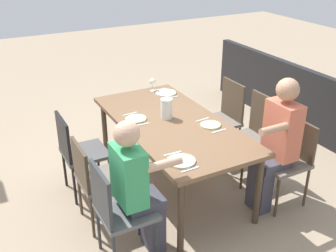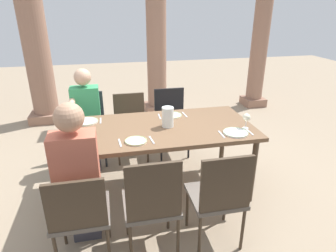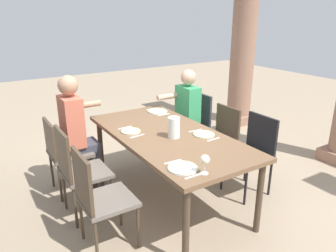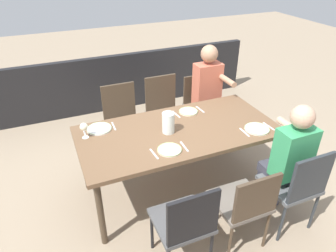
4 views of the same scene
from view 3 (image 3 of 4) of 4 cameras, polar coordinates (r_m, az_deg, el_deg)
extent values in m
plane|color=gray|center=(3.71, -0.02, -12.70)|extent=(16.00, 16.00, 0.00)
cube|color=brown|center=(3.37, -0.02, -1.75)|extent=(2.02, 0.99, 0.04)
cylinder|color=#473828|center=(4.45, -1.86, -1.71)|extent=(0.06, 0.06, 0.74)
cylinder|color=#473828|center=(3.15, 15.87, -12.09)|extent=(0.06, 0.06, 0.74)
cylinder|color=#473828|center=(4.13, -11.82, -3.87)|extent=(0.06, 0.06, 0.74)
cylinder|color=#473828|center=(2.68, 3.20, -17.52)|extent=(0.06, 0.06, 0.74)
cube|color=#5B5E61|center=(4.50, 3.82, -0.20)|extent=(0.44, 0.44, 0.04)
cube|color=#2D3338|center=(4.55, 5.94, 2.94)|extent=(0.42, 0.03, 0.45)
cylinder|color=#2D3338|center=(4.63, 0.48, -2.75)|extent=(0.03, 0.03, 0.45)
cylinder|color=#2D3338|center=(4.34, 3.18, -4.35)|extent=(0.03, 0.03, 0.45)
cylinder|color=#2D3338|center=(4.83, 4.28, -1.83)|extent=(0.03, 0.03, 0.45)
cylinder|color=#2D3338|center=(4.56, 7.10, -3.30)|extent=(0.03, 0.03, 0.45)
cube|color=#6A6158|center=(3.84, -16.90, -4.61)|extent=(0.44, 0.44, 0.04)
cube|color=#473828|center=(3.72, -20.16, -2.30)|extent=(0.42, 0.03, 0.41)
cylinder|color=#473828|center=(3.82, -12.99, -8.37)|extent=(0.03, 0.03, 0.45)
cylinder|color=#473828|center=(4.15, -14.78, -6.21)|extent=(0.03, 0.03, 0.45)
cylinder|color=#473828|center=(3.74, -18.55, -9.61)|extent=(0.03, 0.03, 0.45)
cylinder|color=#473828|center=(4.07, -19.89, -7.28)|extent=(0.03, 0.03, 0.45)
cube|color=#6A6158|center=(4.10, 8.30, -2.45)|extent=(0.44, 0.44, 0.04)
cube|color=#473828|center=(4.16, 10.55, 0.70)|extent=(0.42, 0.03, 0.40)
cylinder|color=#473828|center=(4.22, 4.50, -5.16)|extent=(0.03, 0.03, 0.44)
cylinder|color=#473828|center=(3.95, 7.79, -7.08)|extent=(0.03, 0.03, 0.44)
cylinder|color=#473828|center=(4.44, 8.47, -4.04)|extent=(0.03, 0.03, 0.44)
cylinder|color=#473828|center=(4.19, 11.83, -5.76)|extent=(0.03, 0.03, 0.44)
cube|color=#6A6158|center=(3.36, -14.28, -8.06)|extent=(0.44, 0.44, 0.04)
cube|color=#473828|center=(3.21, -18.03, -4.92)|extent=(0.42, 0.03, 0.49)
cylinder|color=#473828|center=(3.37, -9.76, -12.26)|extent=(0.03, 0.03, 0.44)
cylinder|color=#473828|center=(3.68, -12.09, -9.51)|extent=(0.03, 0.03, 0.44)
cylinder|color=#473828|center=(3.27, -16.08, -13.83)|extent=(0.03, 0.03, 0.44)
cylinder|color=#473828|center=(3.59, -17.86, -10.83)|extent=(0.03, 0.03, 0.44)
cube|color=#4F4F50|center=(3.73, 13.89, -5.15)|extent=(0.44, 0.44, 0.04)
cube|color=black|center=(3.78, 16.29, -1.40)|extent=(0.42, 0.03, 0.44)
cylinder|color=black|center=(3.83, 9.55, -8.10)|extent=(0.03, 0.03, 0.44)
cylinder|color=black|center=(3.59, 13.59, -10.37)|extent=(0.03, 0.03, 0.44)
cylinder|color=black|center=(4.07, 13.61, -6.66)|extent=(0.03, 0.03, 0.44)
cylinder|color=black|center=(3.85, 17.64, -8.66)|extent=(0.03, 0.03, 0.44)
cube|color=#6A6158|center=(2.90, -10.63, -12.82)|extent=(0.44, 0.44, 0.04)
cube|color=#473828|center=(2.72, -14.90, -9.51)|extent=(0.42, 0.03, 0.48)
cylinder|color=#473828|center=(2.94, -5.29, -17.43)|extent=(0.03, 0.03, 0.43)
cylinder|color=#473828|center=(3.23, -8.45, -13.87)|extent=(0.03, 0.03, 0.43)
cylinder|color=#473828|center=(2.83, -12.57, -19.56)|extent=(0.03, 0.03, 0.43)
cylinder|color=#473828|center=(3.13, -15.06, -15.60)|extent=(0.03, 0.03, 0.43)
cube|color=#3F3F4C|center=(4.46, 1.28, -3.56)|extent=(0.24, 0.14, 0.46)
cube|color=#3F3F4C|center=(4.41, 2.28, 0.03)|extent=(0.28, 0.32, 0.10)
cube|color=#389E60|center=(4.38, 3.53, 3.91)|extent=(0.34, 0.20, 0.49)
sphere|color=tan|center=(4.29, 3.63, 8.61)|extent=(0.20, 0.20, 0.20)
cylinder|color=tan|center=(4.33, -0.12, 5.25)|extent=(0.07, 0.30, 0.07)
cube|color=#3F3F4C|center=(4.00, -13.09, -6.98)|extent=(0.24, 0.14, 0.46)
cube|color=#3F3F4C|center=(3.86, -14.66, -3.54)|extent=(0.28, 0.32, 0.10)
cube|color=#CC664C|center=(3.72, -16.70, 0.81)|extent=(0.34, 0.20, 0.56)
sphere|color=tan|center=(3.61, -17.32, 6.92)|extent=(0.21, 0.21, 0.21)
cylinder|color=tan|center=(3.87, -14.05, 3.70)|extent=(0.07, 0.30, 0.07)
cube|color=#936B56|center=(6.30, 12.25, 1.53)|extent=(0.56, 0.56, 0.16)
cylinder|color=#936B56|center=(6.03, 13.22, 14.24)|extent=(0.43, 0.43, 2.63)
cylinder|color=white|center=(4.11, -1.84, 2.59)|extent=(0.25, 0.25, 0.01)
torus|color=#A4C786|center=(4.10, -1.84, 2.68)|extent=(0.25, 0.25, 0.01)
cube|color=silver|center=(4.23, -2.86, 3.05)|extent=(0.02, 0.17, 0.01)
cube|color=silver|center=(3.98, -0.75, 2.02)|extent=(0.02, 0.17, 0.01)
cylinder|color=silver|center=(3.44, -6.60, -0.95)|extent=(0.21, 0.21, 0.01)
torus|color=#A0BE77|center=(3.44, -6.60, -0.84)|extent=(0.21, 0.21, 0.01)
cube|color=silver|center=(3.57, -7.64, -0.28)|extent=(0.03, 0.17, 0.01)
cube|color=silver|center=(3.31, -5.47, -1.77)|extent=(0.03, 0.17, 0.01)
cylinder|color=silver|center=(3.35, 6.40, -1.51)|extent=(0.22, 0.22, 0.01)
torus|color=#A0BE77|center=(3.35, 6.40, -1.40)|extent=(0.23, 0.23, 0.01)
cube|color=silver|center=(3.46, 4.86, -0.81)|extent=(0.02, 0.17, 0.01)
cube|color=silver|center=(3.24, 8.03, -2.36)|extent=(0.03, 0.17, 0.01)
cylinder|color=white|center=(2.63, 2.63, -7.49)|extent=(0.25, 0.25, 0.01)
torus|color=#A9CD91|center=(2.63, 2.63, -7.35)|extent=(0.25, 0.25, 0.01)
cylinder|color=white|center=(2.58, 6.46, -8.32)|extent=(0.06, 0.06, 0.00)
cylinder|color=white|center=(2.56, 6.50, -7.47)|extent=(0.01, 0.01, 0.08)
sphere|color=#F2EFCC|center=(2.53, 6.57, -5.92)|extent=(0.08, 0.08, 0.08)
cube|color=silver|center=(2.75, 0.84, -6.34)|extent=(0.02, 0.17, 0.01)
cube|color=silver|center=(2.53, 4.58, -8.84)|extent=(0.02, 0.17, 0.01)
cylinder|color=white|center=(3.24, 1.02, -0.26)|extent=(0.12, 0.12, 0.21)
cylinder|color=#EFEAC6|center=(3.25, 1.02, -0.79)|extent=(0.11, 0.11, 0.14)
camera|label=1|loc=(6.90, -2.12, 24.12)|focal=43.26mm
camera|label=2|loc=(3.34, -53.12, 11.95)|focal=31.10mm
camera|label=4|loc=(4.39, 40.53, 20.93)|focal=33.16mm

